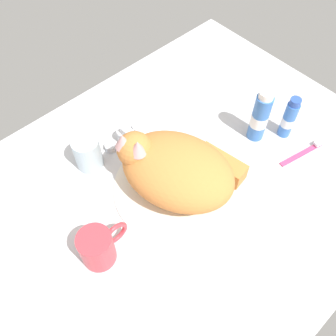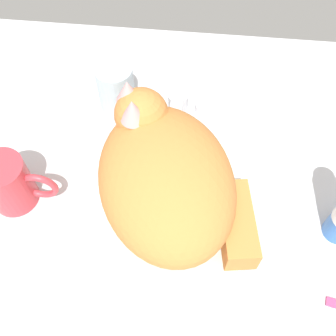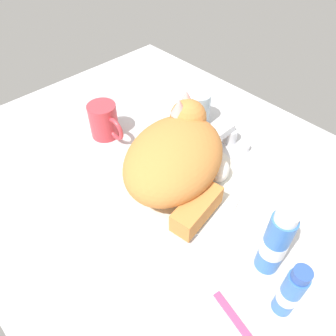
% 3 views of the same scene
% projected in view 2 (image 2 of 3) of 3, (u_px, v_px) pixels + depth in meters
% --- Properties ---
extents(ground_plane, '(1.10, 0.83, 0.03)m').
position_uv_depth(ground_plane, '(166.00, 207.00, 0.64)').
color(ground_plane, silver).
extents(sink_basin, '(0.30, 0.30, 0.01)m').
position_uv_depth(sink_basin, '(166.00, 202.00, 0.62)').
color(sink_basin, silver).
rests_on(sink_basin, ground_plane).
extents(faucet, '(0.12, 0.09, 0.06)m').
position_uv_depth(faucet, '(178.00, 104.00, 0.71)').
color(faucet, silver).
rests_on(faucet, ground_plane).
extents(cat, '(0.27, 0.31, 0.15)m').
position_uv_depth(cat, '(167.00, 174.00, 0.57)').
color(cat, '#D17F3D').
rests_on(cat, sink_basin).
extents(coffee_mug, '(0.11, 0.07, 0.09)m').
position_uv_depth(coffee_mug, '(10.00, 183.00, 0.59)').
color(coffee_mug, '#C63842').
rests_on(coffee_mug, ground_plane).
extents(rinse_cup, '(0.06, 0.06, 0.09)m').
position_uv_depth(rinse_cup, '(116.00, 88.00, 0.70)').
color(rinse_cup, silver).
rests_on(rinse_cup, ground_plane).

